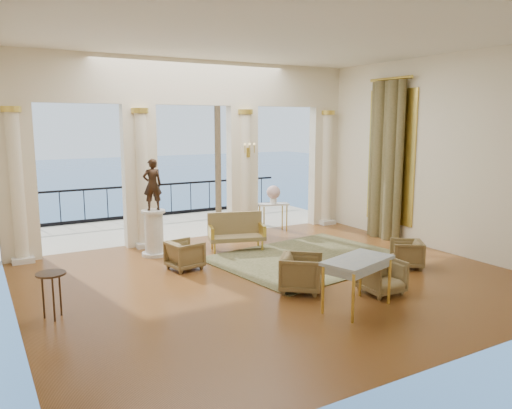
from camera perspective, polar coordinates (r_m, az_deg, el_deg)
floor at (r=9.76m, az=2.06°, el=-8.42°), size 9.00×9.00×0.00m
room_walls at (r=8.37m, az=6.29°, el=8.59°), size 9.00×9.00×9.00m
arcade at (r=12.70m, az=-7.14°, el=7.52°), size 9.00×0.56×4.50m
terrace at (r=14.85m, az=-9.91°, el=-2.53°), size 10.00×3.60×0.10m
balustrade at (r=16.26m, az=-11.91°, el=0.09°), size 9.00×0.06×1.03m
palm_tree at (r=16.09m, az=-4.48°, el=13.33°), size 2.00×2.00×4.50m
sea at (r=68.64m, az=-25.61°, el=0.99°), size 160.00×160.00×0.00m
curtain at (r=13.19m, az=14.57°, el=4.90°), size 0.33×1.40×4.09m
window_frame at (r=13.31m, az=15.17°, el=5.27°), size 0.04×1.60×3.40m
wall_sconce at (r=13.05m, az=-0.86°, el=6.08°), size 0.30×0.11×0.33m
rug at (r=11.16m, az=6.09°, el=-6.12°), size 4.39×3.63×0.02m
armchair_a at (r=8.99m, az=5.21°, el=-7.61°), size 0.97×0.97×0.73m
armchair_b at (r=9.12m, az=14.17°, el=-7.79°), size 0.68×0.64×0.68m
armchair_c at (r=10.85m, az=16.84°, el=-5.27°), size 0.83×0.83×0.63m
armchair_d at (r=10.38m, az=-8.13°, el=-5.55°), size 0.69×0.72×0.65m
settee at (r=11.83m, az=-2.29°, el=-3.08°), size 1.42×0.92×0.87m
game_table at (r=8.20m, az=11.55°, el=-6.66°), size 1.35×0.98×0.83m
pedestal at (r=11.48m, az=-11.57°, el=-3.30°), size 0.57×0.57×1.04m
statue at (r=11.29m, az=-11.76°, el=2.24°), size 0.44×0.31×1.15m
console_table at (r=13.67m, az=2.00°, el=-0.43°), size 0.89×0.56×0.79m
urn at (r=13.61m, az=2.01°, el=1.30°), size 0.37×0.37×0.49m
side_table at (r=8.28m, az=-22.37°, el=-7.91°), size 0.45×0.45×0.73m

